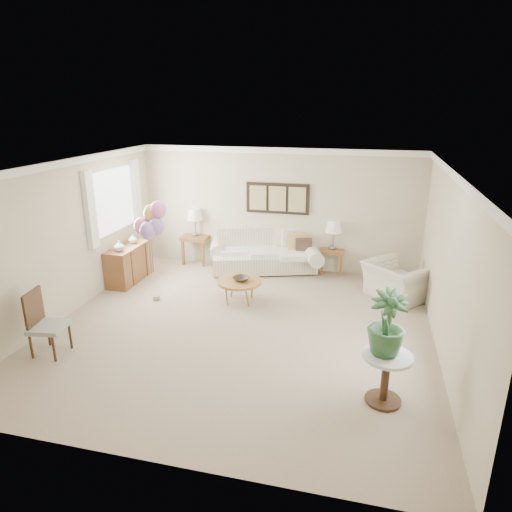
# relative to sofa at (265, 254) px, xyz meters

# --- Properties ---
(ground_plane) EXTENTS (6.00, 6.00, 0.00)m
(ground_plane) POSITION_rel_sofa_xyz_m (0.23, -2.79, -0.35)
(ground_plane) COLOR tan
(room_shell) EXTENTS (6.04, 6.04, 2.60)m
(room_shell) POSITION_rel_sofa_xyz_m (0.12, -2.70, 1.27)
(room_shell) COLOR beige
(room_shell) RESTS_ON ground
(wall_art_triptych) EXTENTS (1.35, 0.06, 0.65)m
(wall_art_triptych) POSITION_rel_sofa_xyz_m (0.23, 0.17, 1.20)
(wall_art_triptych) COLOR black
(wall_art_triptych) RESTS_ON ground
(sofa) EXTENTS (2.68, 1.55, 0.89)m
(sofa) POSITION_rel_sofa_xyz_m (0.00, 0.00, 0.00)
(sofa) COLOR beige
(sofa) RESTS_ON ground
(end_table_left) EXTENTS (0.59, 0.53, 0.64)m
(end_table_left) POSITION_rel_sofa_xyz_m (-1.62, 0.08, 0.18)
(end_table_left) COLOR brown
(end_table_left) RESTS_ON ground
(end_table_right) EXTENTS (0.49, 0.45, 0.54)m
(end_table_right) POSITION_rel_sofa_xyz_m (1.44, 0.13, 0.10)
(end_table_right) COLOR brown
(end_table_right) RESTS_ON ground
(lamp_left) EXTENTS (0.35, 0.35, 0.61)m
(lamp_left) POSITION_rel_sofa_xyz_m (-1.62, 0.08, 0.75)
(lamp_left) COLOR gray
(lamp_left) RESTS_ON end_table_left
(lamp_right) EXTENTS (0.35, 0.35, 0.62)m
(lamp_right) POSITION_rel_sofa_xyz_m (1.44, 0.13, 0.65)
(lamp_right) COLOR gray
(lamp_right) RESTS_ON end_table_right
(coffee_table) EXTENTS (0.81, 0.81, 0.41)m
(coffee_table) POSITION_rel_sofa_xyz_m (-0.07, -1.77, 0.03)
(coffee_table) COLOR olive
(coffee_table) RESTS_ON ground
(decor_bowl) EXTENTS (0.38, 0.38, 0.07)m
(decor_bowl) POSITION_rel_sofa_xyz_m (-0.04, -1.76, 0.09)
(decor_bowl) COLOR #2C251C
(decor_bowl) RESTS_ON coffee_table
(armchair) EXTENTS (1.39, 1.38, 0.68)m
(armchair) POSITION_rel_sofa_xyz_m (2.70, -0.92, -0.01)
(armchair) COLOR beige
(armchair) RESTS_ON ground
(side_table) EXTENTS (0.60, 0.60, 0.65)m
(side_table) POSITION_rel_sofa_xyz_m (2.44, -4.20, 0.13)
(side_table) COLOR silver
(side_table) RESTS_ON ground
(potted_plant) EXTENTS (0.49, 0.49, 0.79)m
(potted_plant) POSITION_rel_sofa_xyz_m (2.40, -4.18, 0.69)
(potted_plant) COLOR #244B28
(potted_plant) RESTS_ON side_table
(accent_chair) EXTENTS (0.53, 0.53, 0.96)m
(accent_chair) POSITION_rel_sofa_xyz_m (-2.28, -4.18, 0.14)
(accent_chair) COLOR gray
(accent_chair) RESTS_ON ground
(credenza) EXTENTS (0.46, 1.20, 0.74)m
(credenza) POSITION_rel_sofa_xyz_m (-2.53, -1.29, 0.02)
(credenza) COLOR brown
(credenza) RESTS_ON ground
(vase_white) EXTENTS (0.25, 0.25, 0.21)m
(vase_white) POSITION_rel_sofa_xyz_m (-2.51, -1.64, 0.49)
(vase_white) COLOR #ADACC6
(vase_white) RESTS_ON credenza
(vase_sage) EXTENTS (0.22, 0.22, 0.19)m
(vase_sage) POSITION_rel_sofa_xyz_m (-2.51, -1.10, 0.48)
(vase_sage) COLOR #A1B696
(vase_sage) RESTS_ON credenza
(balloon_cluster) EXTENTS (0.58, 0.49, 1.86)m
(balloon_cluster) POSITION_rel_sofa_xyz_m (-1.57, -2.09, 1.14)
(balloon_cluster) COLOR gray
(balloon_cluster) RESTS_ON ground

